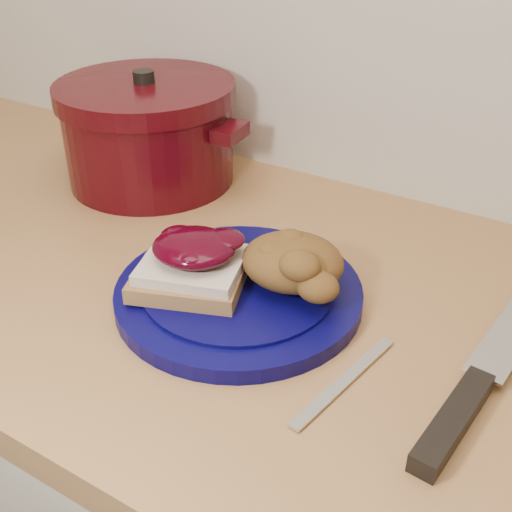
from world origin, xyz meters
The scene contains 7 objects.
plate centered at (0.00, 1.47, 0.91)m, with size 0.27×0.27×0.02m, color #06043E.
sandwich centered at (-0.04, 1.44, 0.95)m, with size 0.14×0.13×0.06m.
stuffing_mound centered at (0.05, 1.50, 0.95)m, with size 0.11×0.09×0.05m, color brown.
chef_knife centered at (0.26, 1.45, 0.91)m, with size 0.06×0.35×0.02m.
butter_knife centered at (0.16, 1.41, 0.90)m, with size 0.15×0.01×0.00m, color silver.
dutch_oven centered at (-0.28, 1.66, 0.98)m, with size 0.31×0.28×0.16m.
pepper_grinder centered at (-0.31, 1.72, 0.97)m, with size 0.08×0.08×0.14m.
Camera 1 is at (0.32, 0.99, 1.32)m, focal length 45.00 mm.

